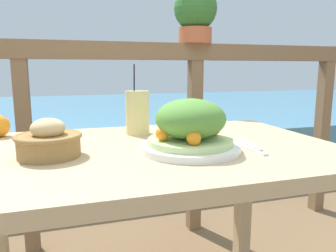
{
  "coord_description": "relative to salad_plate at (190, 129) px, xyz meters",
  "views": [
    {
      "loc": [
        -0.25,
        -0.96,
        0.96
      ],
      "look_at": [
        0.06,
        0.02,
        0.78
      ],
      "focal_mm": 35.0,
      "sensor_mm": 36.0,
      "label": 1
    }
  ],
  "objects": [
    {
      "name": "potted_plant",
      "position": [
        0.36,
        0.86,
        0.47
      ],
      "size": [
        0.24,
        0.24,
        0.3
      ],
      "color": "#B75B38",
      "rests_on": "railing_fence"
    },
    {
      "name": "patio_table",
      "position": [
        -0.09,
        0.08,
        -0.17
      ],
      "size": [
        1.16,
        0.77,
        0.72
      ],
      "color": "tan",
      "rests_on": "ground_plane"
    },
    {
      "name": "fork",
      "position": [
        0.18,
        -0.03,
        -0.06
      ],
      "size": [
        0.02,
        0.18,
        0.0
      ],
      "color": "silver",
      "rests_on": "patio_table"
    },
    {
      "name": "knife",
      "position": [
        0.21,
        0.03,
        -0.06
      ],
      "size": [
        0.04,
        0.18,
        0.0
      ],
      "color": "silver",
      "rests_on": "patio_table"
    },
    {
      "name": "salad_plate",
      "position": [
        0.0,
        0.0,
        0.0
      ],
      "size": [
        0.29,
        0.29,
        0.16
      ],
      "color": "white",
      "rests_on": "patio_table"
    },
    {
      "name": "bread_basket",
      "position": [
        -0.39,
        0.06,
        -0.02
      ],
      "size": [
        0.18,
        0.18,
        0.11
      ],
      "color": "olive",
      "rests_on": "patio_table"
    },
    {
      "name": "sea_backdrop",
      "position": [
        -0.09,
        3.36,
        -0.55
      ],
      "size": [
        12.0,
        4.0,
        0.47
      ],
      "color": "teal",
      "rests_on": "ground_plane"
    },
    {
      "name": "railing_fence",
      "position": [
        -0.09,
        0.86,
        -0.01
      ],
      "size": [
        2.8,
        0.08,
        1.1
      ],
      "color": "brown",
      "rests_on": "ground_plane"
    },
    {
      "name": "drink_glass",
      "position": [
        -0.09,
        0.3,
        0.01
      ],
      "size": [
        0.09,
        0.09,
        0.26
      ],
      "color": "#DBCC7F",
      "rests_on": "patio_table"
    }
  ]
}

